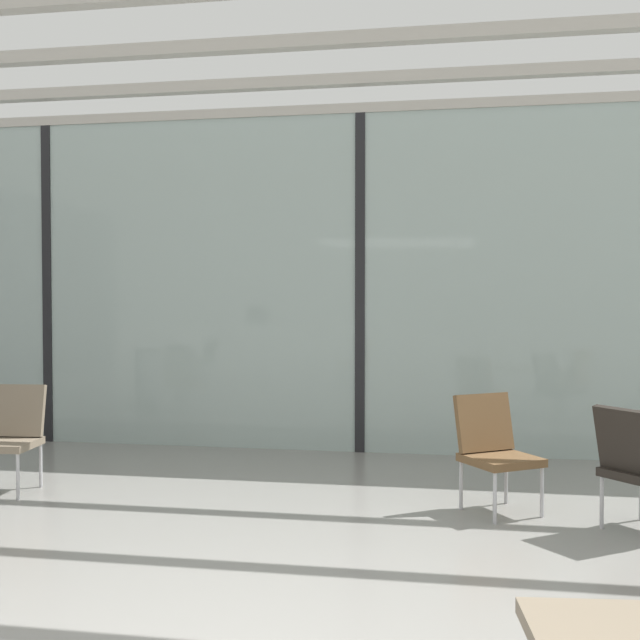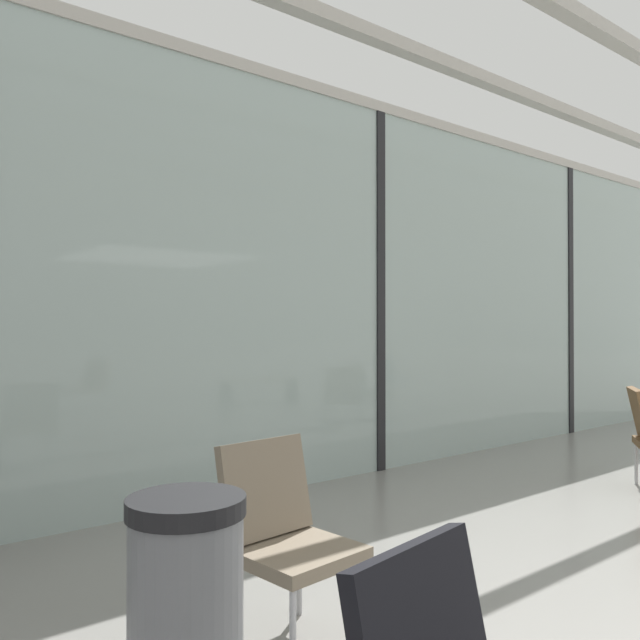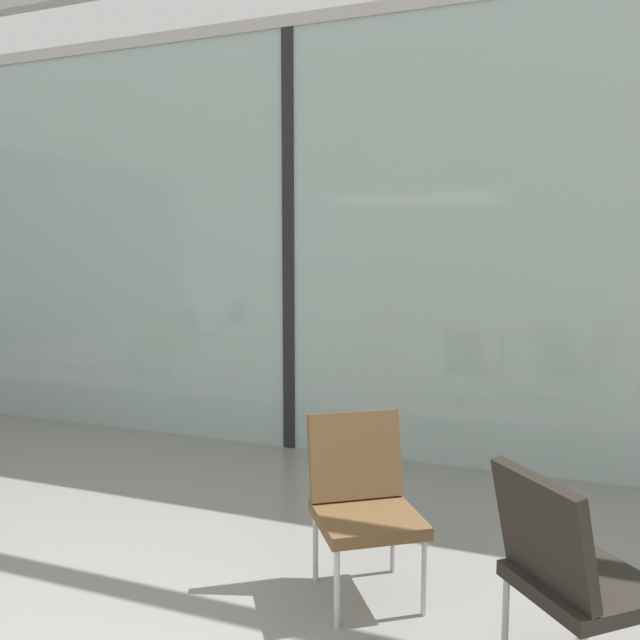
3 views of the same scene
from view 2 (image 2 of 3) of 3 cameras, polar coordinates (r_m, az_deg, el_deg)
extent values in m
cube|color=#A3B7B2|center=(6.25, 5.18, 2.64)|extent=(14.00, 0.08, 3.50)
cube|color=black|center=(6.25, 5.18, 2.64)|extent=(0.10, 0.12, 3.50)
cube|color=black|center=(9.04, 21.33, 1.67)|extent=(0.10, 0.12, 3.50)
cube|color=#B7B2A8|center=(5.36, 23.25, 23.16)|extent=(13.72, 0.12, 0.10)
cube|color=#B7B2A8|center=(5.91, 13.12, 20.79)|extent=(13.72, 0.12, 0.10)
cube|color=#B7B2A8|center=(6.61, 5.17, 18.44)|extent=(13.72, 0.12, 0.10)
ellipsoid|color=#B2BCD6|center=(10.52, -6.78, 3.95)|extent=(10.18, 4.47, 4.47)
sphere|color=black|center=(7.46, -16.74, 8.45)|extent=(0.28, 0.28, 0.28)
sphere|color=black|center=(7.84, -10.57, 8.00)|extent=(0.28, 0.28, 0.28)
sphere|color=black|center=(8.30, -5.05, 7.51)|extent=(0.28, 0.28, 0.28)
sphere|color=black|center=(8.83, -0.16, 7.02)|extent=(0.28, 0.28, 0.28)
sphere|color=black|center=(9.41, 4.15, 6.54)|extent=(0.28, 0.28, 0.28)
sphere|color=black|center=(10.05, 7.92, 6.09)|extent=(0.28, 0.28, 0.28)
sphere|color=black|center=(10.72, 11.23, 5.68)|extent=(0.28, 0.28, 0.28)
cube|color=#7F705B|center=(2.97, -2.13, -20.19)|extent=(0.52, 0.52, 0.06)
cube|color=#7F705B|center=(3.06, -4.94, -14.75)|extent=(0.49, 0.19, 0.44)
cylinder|color=#BCBCC1|center=(2.78, -2.45, -26.42)|extent=(0.03, 0.03, 0.37)
cylinder|color=#BCBCC1|center=(3.05, 3.97, -23.99)|extent=(0.03, 0.03, 0.37)
cylinder|color=#BCBCC1|center=(3.08, -8.18, -23.78)|extent=(0.03, 0.03, 0.37)
cylinder|color=#BCBCC1|center=(3.33, -1.87, -21.97)|extent=(0.03, 0.03, 0.37)
cube|color=brown|center=(6.14, 26.80, -7.54)|extent=(0.48, 0.39, 0.44)
cylinder|color=#BCBCC1|center=(6.41, 26.53, -11.44)|extent=(0.03, 0.03, 0.37)
cylinder|color=black|center=(2.13, -11.92, -16.03)|extent=(0.38, 0.38, 0.06)
camera|label=1|loc=(6.49, 85.33, 1.94)|focal=44.30mm
camera|label=3|loc=(6.54, 55.88, 2.15)|focal=36.09mm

